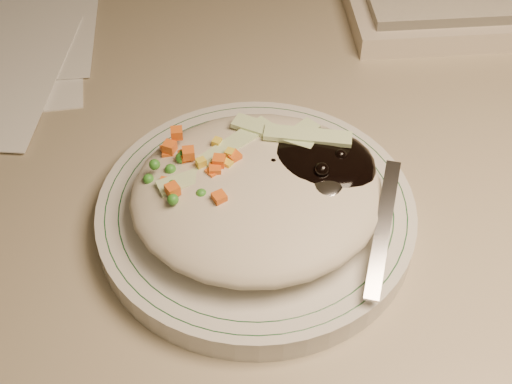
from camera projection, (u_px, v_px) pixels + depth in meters
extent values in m
cube|color=gray|center=(332.00, 97.00, 0.71)|extent=(1.40, 0.70, 0.04)
cylinder|color=silver|center=(256.00, 214.00, 0.56)|extent=(0.25, 0.25, 0.02)
torus|color=#144723|center=(256.00, 206.00, 0.56)|extent=(0.24, 0.24, 0.00)
torus|color=#144723|center=(256.00, 206.00, 0.56)|extent=(0.22, 0.22, 0.00)
ellipsoid|color=#B1A78F|center=(257.00, 193.00, 0.54)|extent=(0.19, 0.18, 0.04)
ellipsoid|color=black|center=(312.00, 168.00, 0.55)|extent=(0.10, 0.09, 0.03)
ellipsoid|color=orange|center=(195.00, 179.00, 0.54)|extent=(0.08, 0.08, 0.02)
sphere|color=black|center=(273.00, 165.00, 0.54)|extent=(0.01, 0.01, 0.01)
sphere|color=black|center=(309.00, 156.00, 0.55)|extent=(0.01, 0.01, 0.01)
sphere|color=black|center=(340.00, 156.00, 0.54)|extent=(0.01, 0.01, 0.01)
sphere|color=black|center=(327.00, 150.00, 0.55)|extent=(0.01, 0.01, 0.01)
sphere|color=black|center=(322.00, 170.00, 0.53)|extent=(0.01, 0.01, 0.01)
sphere|color=black|center=(308.00, 162.00, 0.54)|extent=(0.01, 0.01, 0.01)
sphere|color=black|center=(319.00, 151.00, 0.55)|extent=(0.01, 0.01, 0.01)
cube|color=orange|center=(188.00, 153.00, 0.53)|extent=(0.01, 0.01, 0.01)
cube|color=orange|center=(213.00, 182.00, 0.53)|extent=(0.01, 0.01, 0.01)
cube|color=orange|center=(170.00, 147.00, 0.55)|extent=(0.01, 0.01, 0.01)
cube|color=orange|center=(219.00, 161.00, 0.53)|extent=(0.01, 0.01, 0.01)
cube|color=orange|center=(215.00, 170.00, 0.53)|extent=(0.01, 0.01, 0.01)
cube|color=orange|center=(167.00, 151.00, 0.56)|extent=(0.01, 0.01, 0.01)
cube|color=orange|center=(185.00, 156.00, 0.54)|extent=(0.01, 0.01, 0.01)
cube|color=orange|center=(213.00, 174.00, 0.53)|extent=(0.01, 0.01, 0.01)
cube|color=orange|center=(234.00, 158.00, 0.54)|extent=(0.01, 0.01, 0.01)
cube|color=orange|center=(177.00, 133.00, 0.55)|extent=(0.01, 0.01, 0.01)
cube|color=orange|center=(173.00, 190.00, 0.51)|extent=(0.01, 0.01, 0.01)
cube|color=orange|center=(219.00, 198.00, 0.51)|extent=(0.01, 0.01, 0.01)
cube|color=orange|center=(166.00, 185.00, 0.53)|extent=(0.01, 0.01, 0.01)
cube|color=orange|center=(169.00, 155.00, 0.55)|extent=(0.01, 0.01, 0.01)
sphere|color=#388C28|center=(214.00, 166.00, 0.54)|extent=(0.01, 0.01, 0.01)
sphere|color=#388C28|center=(173.00, 200.00, 0.51)|extent=(0.01, 0.01, 0.01)
sphere|color=#388C28|center=(170.00, 169.00, 0.53)|extent=(0.01, 0.01, 0.01)
sphere|color=#388C28|center=(155.00, 165.00, 0.53)|extent=(0.01, 0.01, 0.01)
sphere|color=#388C28|center=(209.00, 162.00, 0.54)|extent=(0.01, 0.01, 0.01)
sphere|color=#388C28|center=(223.00, 195.00, 0.52)|extent=(0.01, 0.01, 0.01)
sphere|color=#388C28|center=(194.00, 175.00, 0.54)|extent=(0.01, 0.01, 0.01)
sphere|color=#388C28|center=(187.00, 195.00, 0.52)|extent=(0.01, 0.01, 0.01)
sphere|color=#388C28|center=(149.00, 179.00, 0.53)|extent=(0.01, 0.01, 0.01)
sphere|color=#388C28|center=(184.00, 155.00, 0.54)|extent=(0.01, 0.01, 0.01)
sphere|color=#388C28|center=(181.00, 158.00, 0.54)|extent=(0.01, 0.01, 0.01)
sphere|color=#388C28|center=(173.00, 185.00, 0.52)|extent=(0.01, 0.01, 0.01)
sphere|color=#388C28|center=(201.00, 194.00, 0.52)|extent=(0.01, 0.01, 0.01)
sphere|color=#388C28|center=(237.00, 146.00, 0.55)|extent=(0.01, 0.01, 0.01)
cube|color=yellow|center=(207.00, 163.00, 0.54)|extent=(0.01, 0.01, 0.01)
cube|color=yellow|center=(228.00, 165.00, 0.53)|extent=(0.01, 0.01, 0.01)
cube|color=yellow|center=(193.00, 161.00, 0.54)|extent=(0.01, 0.01, 0.01)
cube|color=yellow|center=(201.00, 163.00, 0.53)|extent=(0.01, 0.01, 0.01)
cube|color=yellow|center=(195.00, 177.00, 0.53)|extent=(0.01, 0.01, 0.01)
cube|color=yellow|center=(230.00, 154.00, 0.54)|extent=(0.01, 0.01, 0.01)
cube|color=yellow|center=(217.00, 143.00, 0.55)|extent=(0.01, 0.01, 0.01)
cube|color=yellow|center=(207.00, 177.00, 0.53)|extent=(0.01, 0.01, 0.01)
cube|color=#B2D18C|center=(237.00, 142.00, 0.55)|extent=(0.06, 0.05, 0.00)
cube|color=#B2D18C|center=(274.00, 132.00, 0.56)|extent=(0.07, 0.05, 0.00)
cube|color=#B2D18C|center=(202.00, 176.00, 0.53)|extent=(0.07, 0.03, 0.00)
cube|color=#B2D18C|center=(308.00, 136.00, 0.55)|extent=(0.07, 0.03, 0.00)
cube|color=#B2D18C|center=(265.00, 187.00, 0.53)|extent=(0.07, 0.03, 0.00)
cube|color=#B2D18C|center=(285.00, 143.00, 0.56)|extent=(0.06, 0.05, 0.00)
ellipsoid|color=silver|center=(322.00, 181.00, 0.53)|extent=(0.05, 0.06, 0.01)
cube|color=silver|center=(383.00, 228.00, 0.51)|extent=(0.05, 0.11, 0.03)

